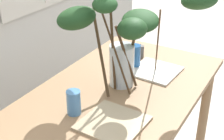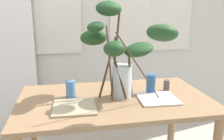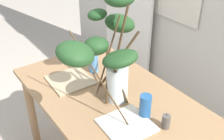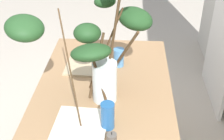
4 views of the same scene
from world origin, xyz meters
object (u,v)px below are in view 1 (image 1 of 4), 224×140
(drinking_glass_blue_left, at_px, (74,102))
(pillar_candle, at_px, (140,52))
(vase_with_branches, at_px, (123,24))
(plate_square_right, at_px, (155,71))
(dining_table, at_px, (119,106))
(plate_square_left, at_px, (113,123))
(drinking_glass_blue_right, at_px, (135,56))

(drinking_glass_blue_left, bearing_deg, pillar_candle, 0.03)
(vase_with_branches, height_order, pillar_candle, vase_with_branches)
(vase_with_branches, height_order, plate_square_right, vase_with_branches)
(dining_table, distance_m, plate_square_left, 0.34)
(vase_with_branches, relative_size, pillar_candle, 7.98)
(dining_table, relative_size, drinking_glass_blue_right, 9.40)
(vase_with_branches, bearing_deg, plate_square_right, -17.51)
(drinking_glass_blue_right, relative_size, plate_square_right, 0.54)
(pillar_candle, bearing_deg, vase_with_branches, -168.10)
(drinking_glass_blue_left, distance_m, plate_square_right, 0.62)
(drinking_glass_blue_left, relative_size, pillar_candle, 1.28)
(drinking_glass_blue_left, height_order, plate_square_right, drinking_glass_blue_left)
(dining_table, bearing_deg, plate_square_left, -155.99)
(dining_table, xyz_separation_m, pillar_candle, (0.43, 0.08, 0.15))
(plate_square_right, bearing_deg, pillar_candle, 50.82)
(drinking_glass_blue_left, bearing_deg, plate_square_left, -85.34)
(dining_table, relative_size, pillar_candle, 14.13)
(dining_table, bearing_deg, plate_square_right, -17.05)
(plate_square_left, bearing_deg, vase_with_branches, 21.03)
(dining_table, xyz_separation_m, plate_square_right, (0.29, -0.09, 0.11))
(drinking_glass_blue_left, distance_m, drinking_glass_blue_right, 0.60)
(vase_with_branches, xyz_separation_m, drinking_glass_blue_right, (0.26, 0.05, -0.29))
(dining_table, relative_size, plate_square_right, 5.11)
(drinking_glass_blue_right, bearing_deg, vase_with_branches, -168.02)
(drinking_glass_blue_right, relative_size, plate_square_left, 0.52)
(drinking_glass_blue_left, relative_size, plate_square_left, 0.44)
(plate_square_left, bearing_deg, drinking_glass_blue_right, 17.10)
(dining_table, bearing_deg, drinking_glass_blue_right, 9.53)
(plate_square_left, height_order, plate_square_right, same)
(drinking_glass_blue_right, bearing_deg, drinking_glass_blue_left, 177.24)
(vase_with_branches, distance_m, plate_square_right, 0.45)
(drinking_glass_blue_left, relative_size, drinking_glass_blue_right, 0.85)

